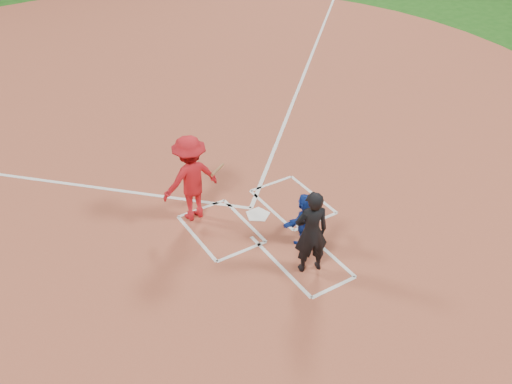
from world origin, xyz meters
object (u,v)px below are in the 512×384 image
umpire (311,232)px  batter_at_plate (191,178)px  catcher (304,218)px  home_plate (258,215)px

umpire → batter_at_plate: 3.09m
catcher → batter_at_plate: bearing=-69.8°
batter_at_plate → home_plate: bearing=-31.0°
umpire → batter_at_plate: batter_at_plate is taller
catcher → umpire: umpire is taller
catcher → umpire: (-0.43, -0.79, 0.35)m
umpire → batter_at_plate: bearing=-50.3°
home_plate → umpire: bearing=87.6°
home_plate → umpire: size_ratio=0.32×
home_plate → batter_at_plate: (-1.27, 0.76, 1.02)m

